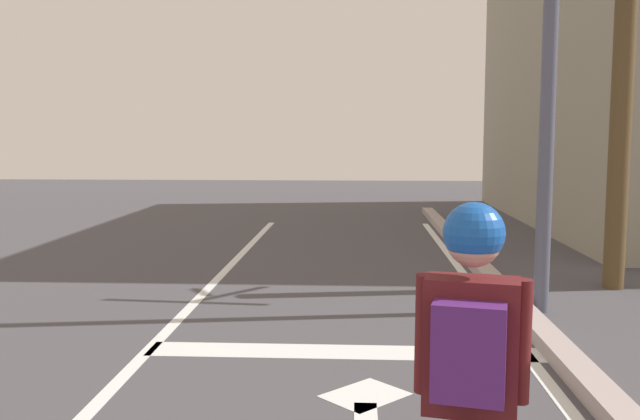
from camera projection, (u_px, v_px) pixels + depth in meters
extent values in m
cube|color=silver|center=(103.00, 398.00, 4.97)|extent=(0.12, 20.00, 0.01)
cube|color=silver|center=(567.00, 407.00, 4.80)|extent=(0.12, 20.00, 0.01)
cube|color=silver|center=(344.00, 352.00, 6.02)|extent=(3.46, 0.40, 0.01)
cube|color=silver|center=(365.00, 395.00, 5.02)|extent=(0.71, 0.71, 0.01)
cube|color=#A69A98|center=(604.00, 399.00, 4.78)|extent=(0.24, 24.00, 0.14)
cube|color=#59191C|center=(471.00, 346.00, 2.61)|extent=(0.38, 0.26, 0.53)
cylinder|color=#59191C|center=(424.00, 334.00, 2.68)|extent=(0.07, 0.10, 0.48)
cylinder|color=#59191C|center=(522.00, 342.00, 2.58)|extent=(0.07, 0.08, 0.48)
sphere|color=tan|center=(474.00, 240.00, 2.56)|extent=(0.21, 0.21, 0.21)
sphere|color=#1752B2|center=(474.00, 233.00, 2.56)|extent=(0.23, 0.23, 0.23)
cube|color=#51216F|center=(469.00, 352.00, 2.47)|extent=(0.29, 0.20, 0.36)
cylinder|color=#4F5366|center=(550.00, 41.00, 7.09)|extent=(0.16, 0.16, 5.73)
cylinder|color=brown|center=(620.00, 137.00, 8.34)|extent=(0.25, 0.25, 3.74)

